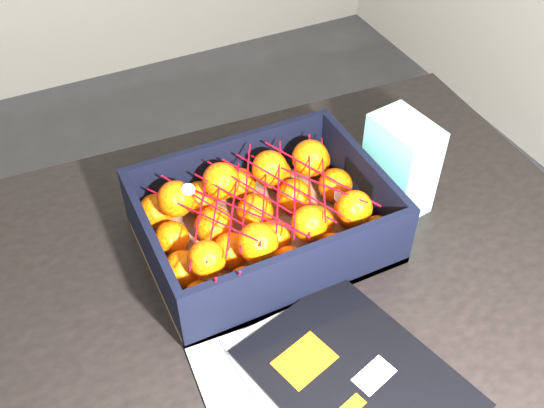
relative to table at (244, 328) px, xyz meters
name	(u,v)px	position (x,y,z in m)	size (l,w,h in m)	color
table	(244,328)	(0.00, 0.00, 0.00)	(1.24, 0.86, 0.75)	black
magazine_stack	(332,392)	(0.04, -0.21, 0.11)	(0.34, 0.32, 0.02)	silver
produce_crate	(264,226)	(0.07, 0.07, 0.13)	(0.37, 0.28, 0.12)	#916343
clementine_heap	(265,217)	(0.07, 0.08, 0.15)	(0.35, 0.26, 0.11)	#FF5805
mesh_net	(261,200)	(0.07, 0.07, 0.20)	(0.30, 0.25, 0.09)	red
retail_carton	(400,164)	(0.31, 0.06, 0.18)	(0.07, 0.11, 0.16)	silver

